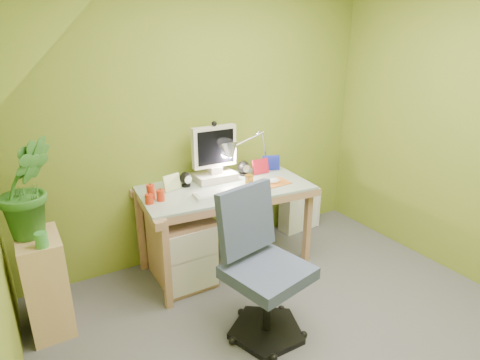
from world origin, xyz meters
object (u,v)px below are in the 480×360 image
desk_lamp (260,142)px  potted_plant (27,188)px  side_ledge (46,284)px  radiator (299,209)px  task_chair (268,270)px  desk (226,227)px  monitor (214,151)px

desk_lamp → potted_plant: potted_plant is taller
side_ledge → radiator: size_ratio=1.65×
desk_lamp → task_chair: (-0.63, -1.07, -0.51)m
desk_lamp → desk: bearing=-147.7°
desk_lamp → side_ledge: size_ratio=0.79×
desk → radiator: 1.02m
side_ledge → radiator: (2.37, 0.32, -0.13)m
desk → radiator: size_ratio=3.27×
potted_plant → side_ledge: bearing=-90.0°
desk → potted_plant: potted_plant is taller
desk → radiator: bearing=18.3°
desk_lamp → side_ledge: bearing=-161.1°
desk → monitor: 0.64m
potted_plant → radiator: potted_plant is taller
side_ledge → task_chair: (1.22, -0.79, 0.14)m
desk_lamp → task_chair: bearing=-109.9°
monitor → side_ledge: 1.56m
side_ledge → task_chair: task_chair is taller
desk_lamp → task_chair: size_ratio=0.56×
potted_plant → radiator: 2.52m
desk_lamp → side_ledge: desk_lamp is taller
desk → side_ledge: desk is taller
potted_plant → radiator: size_ratio=1.54×
side_ledge → radiator: 2.40m
potted_plant → desk_lamp: bearing=6.9°
side_ledge → desk_lamp: bearing=8.4°
desk → monitor: monitor is taller
desk → task_chair: size_ratio=1.39×
desk → monitor: (-0.00, 0.18, 0.62)m
monitor → desk_lamp: bearing=1.2°
monitor → side_ledge: monitor is taller
side_ledge → potted_plant: 0.66m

